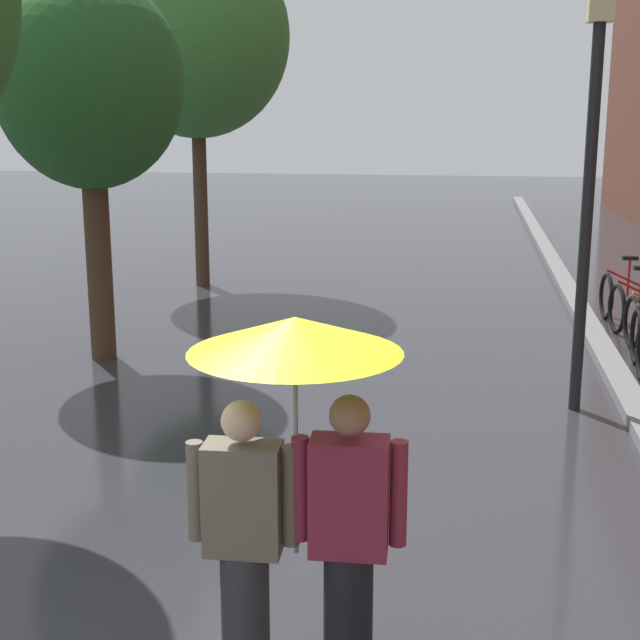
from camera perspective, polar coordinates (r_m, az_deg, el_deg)
name	(u,v)px	position (r m, az deg, el deg)	size (l,w,h in m)	color
kerb_strip	(578,307)	(14.64, 15.99, 0.79)	(0.30, 36.00, 0.12)	slate
street_tree_1	(89,85)	(11.36, -14.36, 14.17)	(2.25, 2.25, 4.65)	#473323
street_tree_2	(196,37)	(16.11, -7.84, 17.27)	(3.18, 3.18, 5.97)	#473323
couple_under_umbrella	(296,453)	(4.63, -1.52, -8.40)	(1.14, 1.08, 2.06)	#2D2D33
street_lamp_post	(590,172)	(9.41, 16.65, 8.92)	(0.24, 0.24, 4.19)	black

